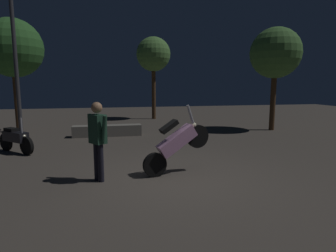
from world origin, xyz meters
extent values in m
plane|color=#4C443D|center=(0.00, 0.00, 0.00)|extent=(40.00, 40.00, 0.00)
cylinder|color=black|center=(-0.51, 0.22, 0.28)|extent=(0.57, 0.21, 0.56)
cylinder|color=black|center=(0.56, 0.44, 0.86)|extent=(0.57, 0.21, 0.56)
cube|color=#C68CB7|center=(0.02, 0.33, 0.80)|extent=(1.00, 0.48, 0.76)
cube|color=black|center=(-0.17, 0.29, 1.15)|extent=(0.46, 0.32, 0.32)
cylinder|color=gray|center=(0.37, 0.40, 1.41)|extent=(0.21, 0.10, 0.44)
sphere|color=#F2EABF|center=(0.47, 0.42, 1.14)|extent=(0.12, 0.12, 0.12)
cylinder|color=black|center=(-4.77, 3.72, 0.28)|extent=(0.48, 0.45, 0.56)
cylinder|color=black|center=(-3.96, 2.98, 0.28)|extent=(0.48, 0.45, 0.56)
cube|color=black|center=(-4.36, 3.35, 0.51)|extent=(0.90, 0.86, 0.30)
cube|color=black|center=(-4.51, 3.49, 0.71)|extent=(0.49, 0.47, 0.10)
cylinder|color=gray|center=(-4.11, 3.12, 0.89)|extent=(0.08, 0.08, 0.45)
sphere|color=#F2EABF|center=(-4.03, 3.05, 0.56)|extent=(0.12, 0.12, 0.12)
cylinder|color=black|center=(-1.71, 0.13, 0.42)|extent=(0.12, 0.12, 0.84)
cylinder|color=black|center=(-1.80, 0.26, 0.42)|extent=(0.12, 0.12, 0.84)
cube|color=#1E3F2D|center=(-1.76, 0.20, 1.16)|extent=(0.41, 0.43, 0.63)
sphere|color=#9E7251|center=(-1.76, 0.20, 1.62)|extent=(0.23, 0.23, 0.23)
cylinder|color=#1E3F2D|center=(-1.61, 0.00, 1.19)|extent=(0.18, 0.20, 0.57)
cylinder|color=#1E3F2D|center=(-1.90, 0.39, 1.19)|extent=(0.18, 0.20, 0.57)
cylinder|color=#38383D|center=(-4.74, 5.25, 2.75)|extent=(0.14, 0.14, 5.49)
cylinder|color=#4C331E|center=(1.15, 10.97, 1.58)|extent=(0.24, 0.24, 3.17)
sphere|color=#568C42|center=(1.15, 10.97, 3.87)|extent=(2.03, 2.03, 2.03)
cylinder|color=#4C331E|center=(-5.46, 7.46, 1.38)|extent=(0.24, 0.24, 2.77)
sphere|color=#336B2D|center=(-5.46, 7.46, 3.64)|extent=(2.48, 2.48, 2.48)
cylinder|color=#4C331E|center=(5.85, 5.67, 1.35)|extent=(0.24, 0.24, 2.70)
sphere|color=#477A38|center=(5.85, 5.67, 3.49)|extent=(2.25, 2.25, 2.25)
cube|color=gray|center=(-1.61, 5.64, 0.23)|extent=(2.75, 0.50, 0.45)
camera|label=1|loc=(-1.48, -5.88, 2.11)|focal=29.83mm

